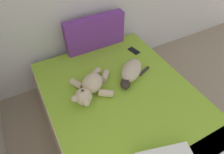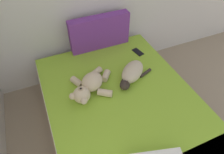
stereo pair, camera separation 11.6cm
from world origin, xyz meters
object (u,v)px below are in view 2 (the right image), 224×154
Objects in this scene: bed at (122,114)px; cell_phone at (138,52)px; cat at (132,73)px; teddy_bear at (89,86)px; patterned_cushion at (100,32)px.

bed is 12.02× the size of cell_phone.
cat is at bearing 48.19° from bed.
teddy_bear is (-0.46, -0.00, 0.00)m from cat.
cat reaches higher than cell_phone.
cell_phone is (0.73, 0.36, -0.07)m from teddy_bear.
bed is 0.79m from cell_phone.
patterned_cushion is 4.53× the size of cell_phone.
cat reaches higher than bed.
cell_phone is (0.27, 0.36, -0.07)m from cat.
cell_phone is (0.47, 0.58, 0.25)m from bed.
teddy_bear reaches higher than cell_phone.
patterned_cushion is at bearing 141.55° from cell_phone.
bed is at bearing -131.81° from cat.
cell_phone is at bearing -38.45° from patterned_cushion.
bed is 0.99m from patterned_cushion.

